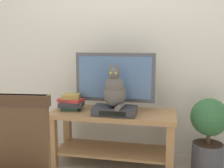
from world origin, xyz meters
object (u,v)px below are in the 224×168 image
potted_plant (209,130)px  book_stack (71,102)px  tv (115,80)px  tv_stand (113,128)px  cat (115,91)px  media_box (115,111)px

potted_plant → book_stack: bearing=-175.4°
tv → potted_plant: bearing=-0.5°
tv_stand → cat: cat is taller
potted_plant → media_box: bearing=-167.7°
media_box → book_stack: book_stack is taller
tv_stand → potted_plant: bearing=5.5°
book_stack → potted_plant: 1.33m
book_stack → potted_plant: (1.31, 0.10, -0.23)m
tv_stand → book_stack: (-0.41, -0.02, 0.24)m
tv → media_box: bearing=-79.4°
book_stack → potted_plant: bearing=4.6°
tv_stand → media_box: media_box is taller
book_stack → tv_stand: bearing=2.5°
cat → book_stack: size_ratio=1.56×
media_box → potted_plant: potted_plant is taller
tv_stand → cat: size_ratio=2.91×
cat → potted_plant: 0.96m
tv → book_stack: (-0.42, -0.11, -0.22)m
media_box → potted_plant: size_ratio=0.59×
cat → potted_plant: size_ratio=0.60×
media_box → cat: cat is taller
media_box → potted_plant: (0.86, 0.19, -0.19)m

